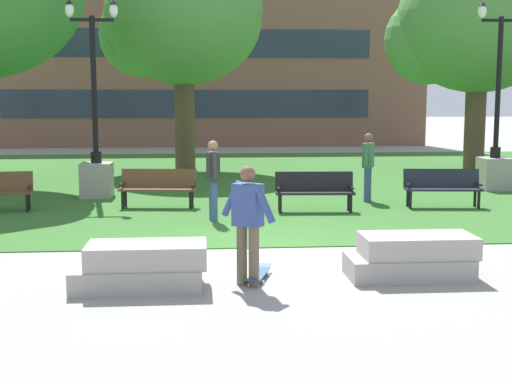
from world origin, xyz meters
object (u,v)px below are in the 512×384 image
object	(u,v)px
concrete_block_center	(142,267)
park_bench_near_right	(315,189)
person_bystander_near_lawn	(213,176)
skateboard	(258,274)
person_skateboarder	(248,219)
park_bench_far_left	(158,186)
lamp_post_center	(495,153)
concrete_block_left	(412,257)
lamp_post_left	(96,158)
park_bench_near_left	(442,185)
person_bystander_far_lawn	(368,163)

from	to	relation	value
concrete_block_center	park_bench_near_right	world-z (taller)	park_bench_near_right
person_bystander_near_lawn	skateboard	bearing A→B (deg)	-83.57
person_skateboarder	park_bench_far_left	size ratio (longest dim) A/B	0.93
person_skateboarder	lamp_post_center	xyz separation A→B (m)	(7.63, 9.48, 0.10)
concrete_block_left	park_bench_near_right	distance (m)	5.97
lamp_post_center	person_bystander_near_lawn	world-z (taller)	lamp_post_center
skateboard	person_bystander_near_lawn	distance (m)	4.97
person_skateboarder	skateboard	world-z (taller)	person_skateboarder
lamp_post_center	park_bench_far_left	bearing A→B (deg)	-165.54
park_bench_near_right	concrete_block_center	bearing A→B (deg)	-119.03
person_skateboarder	lamp_post_left	distance (m)	9.52
concrete_block_center	park_bench_near_left	size ratio (longest dim) A/B	1.01
park_bench_near_right	concrete_block_left	bearing A→B (deg)	-85.33
skateboard	person_bystander_far_lawn	size ratio (longest dim) A/B	0.61
park_bench_near_right	lamp_post_center	distance (m)	6.56
concrete_block_center	skateboard	distance (m)	1.71
lamp_post_left	park_bench_near_left	bearing A→B (deg)	-15.63
park_bench_far_left	concrete_block_center	bearing A→B (deg)	-88.77
lamp_post_left	person_skateboarder	bearing A→B (deg)	-69.52
lamp_post_left	lamp_post_center	distance (m)	10.98
concrete_block_center	person_skateboarder	xyz separation A→B (m)	(1.49, 0.03, 0.66)
person_bystander_near_lawn	lamp_post_left	bearing A→B (deg)	128.11
concrete_block_left	person_bystander_far_lawn	bearing A→B (deg)	81.55
concrete_block_left	park_bench_near_left	distance (m)	6.85
skateboard	lamp_post_left	xyz separation A→B (m)	(-3.51, 8.63, 0.96)
person_skateboarder	park_bench_near_left	size ratio (longest dim) A/B	0.93
park_bench_near_right	person_bystander_far_lawn	distance (m)	2.16
concrete_block_center	park_bench_near_right	bearing A→B (deg)	60.97
concrete_block_left	skateboard	bearing A→B (deg)	179.07
concrete_block_center	lamp_post_left	xyz separation A→B (m)	(-1.84, 8.95, 0.74)
park_bench_near_left	lamp_post_left	xyz separation A→B (m)	(-8.44, 2.36, 0.50)
park_bench_near_left	person_bystander_far_lawn	world-z (taller)	person_bystander_far_lawn
skateboard	lamp_post_center	distance (m)	11.87
concrete_block_left	park_bench_near_left	bearing A→B (deg)	67.22
park_bench_far_left	person_bystander_far_lawn	world-z (taller)	person_bystander_far_lawn
person_skateboarder	skateboard	distance (m)	0.94
concrete_block_center	person_bystander_near_lawn	world-z (taller)	person_bystander_near_lawn
skateboard	park_bench_near_left	xyz separation A→B (m)	(4.93, 6.27, 0.45)
person_skateboarder	lamp_post_left	xyz separation A→B (m)	(-3.33, 8.92, 0.08)
person_skateboarder	lamp_post_center	size ratio (longest dim) A/B	0.33
lamp_post_left	concrete_block_left	bearing A→B (deg)	-56.26
park_bench_near_left	concrete_block_left	bearing A→B (deg)	-112.78
park_bench_near_left	park_bench_near_right	xyz separation A→B (m)	(-3.13, -0.36, 0.00)
lamp_post_center	person_bystander_near_lawn	xyz separation A→B (m)	(-8.00, -4.33, -0.08)
park_bench_far_left	park_bench_near_right	bearing A→B (deg)	-13.80
concrete_block_left	person_skateboarder	bearing A→B (deg)	-174.14
park_bench_near_left	lamp_post_left	bearing A→B (deg)	164.37
park_bench_near_left	park_bench_far_left	world-z (taller)	same
person_skateboarder	lamp_post_left	size ratio (longest dim) A/B	0.34
concrete_block_left	lamp_post_left	world-z (taller)	lamp_post_left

